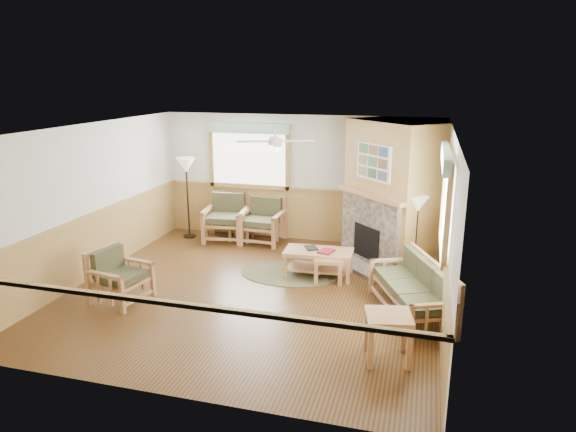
% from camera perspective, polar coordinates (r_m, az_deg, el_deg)
% --- Properties ---
extents(floor, '(6.00, 6.00, 0.01)m').
position_cam_1_polar(floor, '(8.69, -3.81, -8.37)').
color(floor, '#4F3116').
rests_on(floor, ground).
extents(ceiling, '(6.00, 6.00, 0.01)m').
position_cam_1_polar(ceiling, '(7.99, -4.16, 9.68)').
color(ceiling, white).
rests_on(ceiling, floor).
extents(wall_back, '(6.00, 0.02, 2.70)m').
position_cam_1_polar(wall_back, '(11.04, 1.17, 4.20)').
color(wall_back, white).
rests_on(wall_back, floor).
extents(wall_front, '(6.00, 0.02, 2.70)m').
position_cam_1_polar(wall_front, '(5.64, -14.13, -7.37)').
color(wall_front, white).
rests_on(wall_front, floor).
extents(wall_left, '(0.02, 6.00, 2.70)m').
position_cam_1_polar(wall_left, '(9.63, -21.08, 1.50)').
color(wall_left, white).
rests_on(wall_left, floor).
extents(wall_right, '(0.02, 6.00, 2.70)m').
position_cam_1_polar(wall_right, '(7.81, 17.31, -1.24)').
color(wall_right, white).
rests_on(wall_right, floor).
extents(wainscot, '(6.00, 6.00, 1.10)m').
position_cam_1_polar(wainscot, '(8.48, -3.88, -4.93)').
color(wainscot, '#AA8445').
rests_on(wainscot, floor).
extents(fireplace, '(3.11, 3.11, 2.70)m').
position_cam_1_polar(fireplace, '(9.80, 11.48, 2.46)').
color(fireplace, '#AA8445').
rests_on(fireplace, floor).
extents(window_back, '(1.90, 0.16, 1.50)m').
position_cam_1_polar(window_back, '(11.15, -4.43, 10.40)').
color(window_back, white).
rests_on(window_back, wall_back).
extents(window_right, '(0.16, 1.90, 1.50)m').
position_cam_1_polar(window_right, '(7.37, 17.76, 7.18)').
color(window_right, white).
rests_on(window_right, wall_right).
extents(ceiling_fan, '(1.59, 1.59, 0.36)m').
position_cam_1_polar(ceiling_fan, '(8.19, -1.44, 9.57)').
color(ceiling_fan, white).
rests_on(ceiling_fan, ceiling).
extents(sofa, '(1.94, 1.41, 0.83)m').
position_cam_1_polar(sofa, '(7.94, 13.53, -7.87)').
color(sofa, '#B37E53').
rests_on(sofa, floor).
extents(armchair_back_left, '(1.02, 1.02, 1.00)m').
position_cam_1_polar(armchair_back_left, '(11.24, -6.89, -0.15)').
color(armchair_back_left, '#B37E53').
rests_on(armchair_back_left, floor).
extents(armchair_back_right, '(0.88, 0.88, 0.96)m').
position_cam_1_polar(armchair_back_right, '(11.01, -2.90, -0.52)').
color(armchair_back_right, '#B37E53').
rests_on(armchair_back_right, floor).
extents(armchair_left, '(0.88, 0.88, 0.85)m').
position_cam_1_polar(armchair_left, '(8.59, -18.13, -6.33)').
color(armchair_left, '#B37E53').
rests_on(armchair_left, floor).
extents(coffee_table, '(1.24, 0.67, 0.48)m').
position_cam_1_polar(coffee_table, '(9.23, 3.40, -5.25)').
color(coffee_table, '#B37E53').
rests_on(coffee_table, floor).
extents(end_table_chairs, '(0.48, 0.46, 0.52)m').
position_cam_1_polar(end_table_chairs, '(11.23, -5.22, -1.40)').
color(end_table_chairs, '#B37E53').
rests_on(end_table_chairs, floor).
extents(end_table_sofa, '(0.66, 0.64, 0.63)m').
position_cam_1_polar(end_table_sofa, '(6.73, 11.02, -13.08)').
color(end_table_sofa, '#B37E53').
rests_on(end_table_sofa, floor).
extents(footstool, '(0.56, 0.56, 0.44)m').
position_cam_1_polar(footstool, '(9.05, 4.56, -5.85)').
color(footstool, '#B37E53').
rests_on(footstool, floor).
extents(braided_rug, '(2.29, 2.29, 0.01)m').
position_cam_1_polar(braided_rug, '(9.37, -0.02, -6.45)').
color(braided_rug, brown).
rests_on(braided_rug, floor).
extents(floor_lamp_left, '(0.53, 0.53, 1.79)m').
position_cam_1_polar(floor_lamp_left, '(11.46, -11.08, 2.00)').
color(floor_lamp_left, black).
rests_on(floor_lamp_left, floor).
extents(floor_lamp_right, '(0.41, 0.41, 1.51)m').
position_cam_1_polar(floor_lamp_right, '(9.20, 14.03, -2.38)').
color(floor_lamp_right, black).
rests_on(floor_lamp_right, floor).
extents(book_red, '(0.29, 0.35, 0.03)m').
position_cam_1_polar(book_red, '(9.07, 4.29, -3.84)').
color(book_red, maroon).
rests_on(book_red, coffee_table).
extents(book_dark, '(0.30, 0.33, 0.02)m').
position_cam_1_polar(book_dark, '(9.24, 2.60, -3.47)').
color(book_dark, black).
rests_on(book_dark, coffee_table).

